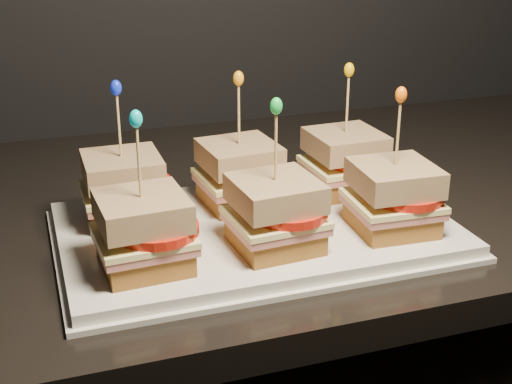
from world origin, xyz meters
name	(u,v)px	position (x,y,z in m)	size (l,w,h in m)	color
granite_slab	(58,230)	(0.09, 1.69, 0.86)	(2.29, 0.64, 0.04)	black
platter	(256,231)	(0.30, 1.56, 0.89)	(0.42, 0.26, 0.02)	white
platter_rim	(256,236)	(0.30, 1.56, 0.88)	(0.43, 0.27, 0.01)	white
sandwich_0_bread_bot	(125,209)	(0.16, 1.62, 0.91)	(0.08, 0.08, 0.02)	brown
sandwich_0_ham	(124,196)	(0.16, 1.62, 0.92)	(0.09, 0.08, 0.01)	#B66A60
sandwich_0_cheese	(124,190)	(0.16, 1.62, 0.93)	(0.09, 0.09, 0.01)	#FCF398
sandwich_0_tomato	(135,185)	(0.18, 1.61, 0.94)	(0.08, 0.08, 0.01)	red
sandwich_0_bread_top	(122,168)	(0.16, 1.62, 0.96)	(0.08, 0.08, 0.03)	#65330F
sandwich_0_pick	(119,129)	(0.16, 1.62, 1.00)	(0.00, 0.00, 0.09)	tan
sandwich_0_frill	(116,88)	(0.16, 1.62, 1.05)	(0.01, 0.01, 0.02)	#1229D4
sandwich_1_bread_bot	(240,194)	(0.30, 1.62, 0.91)	(0.08, 0.08, 0.02)	brown
sandwich_1_ham	(239,182)	(0.30, 1.62, 0.92)	(0.09, 0.08, 0.01)	#B66A60
sandwich_1_cheese	(239,177)	(0.30, 1.62, 0.93)	(0.09, 0.09, 0.01)	#FCF398
sandwich_1_tomato	(251,171)	(0.31, 1.61, 0.94)	(0.08, 0.08, 0.01)	red
sandwich_1_bread_top	(239,155)	(0.30, 1.62, 0.96)	(0.08, 0.08, 0.03)	#65330F
sandwich_1_pick	(239,118)	(0.30, 1.62, 1.00)	(0.00, 0.00, 0.09)	tan
sandwich_1_frill	(238,78)	(0.30, 1.62, 1.05)	(0.01, 0.01, 0.02)	orange
sandwich_2_bread_bot	(344,181)	(0.43, 1.62, 0.91)	(0.08, 0.08, 0.02)	brown
sandwich_2_ham	(344,169)	(0.43, 1.62, 0.92)	(0.09, 0.08, 0.01)	#B66A60
sandwich_2_cheese	(344,164)	(0.43, 1.62, 0.93)	(0.09, 0.09, 0.01)	#FCF398
sandwich_2_tomato	(356,159)	(0.44, 1.61, 0.94)	(0.08, 0.08, 0.01)	red
sandwich_2_bread_top	(345,144)	(0.43, 1.62, 0.96)	(0.08, 0.08, 0.03)	#65330F
sandwich_2_pick	(347,108)	(0.43, 1.62, 1.00)	(0.00, 0.00, 0.09)	tan
sandwich_2_frill	(349,70)	(0.43, 1.62, 1.05)	(0.01, 0.01, 0.02)	#ECB003
sandwich_3_bread_bot	(145,256)	(0.16, 1.50, 0.91)	(0.08, 0.08, 0.02)	brown
sandwich_3_ham	(144,242)	(0.16, 1.50, 0.92)	(0.09, 0.08, 0.01)	#B66A60
sandwich_3_cheese	(144,235)	(0.16, 1.50, 0.93)	(0.09, 0.09, 0.01)	#FCF398
sandwich_3_tomato	(157,229)	(0.18, 1.49, 0.94)	(0.08, 0.08, 0.01)	red
sandwich_3_bread_top	(142,210)	(0.16, 1.50, 0.96)	(0.08, 0.08, 0.03)	#65330F
sandwich_3_pick	(139,166)	(0.16, 1.50, 1.00)	(0.00, 0.00, 0.09)	tan
sandwich_3_frill	(136,119)	(0.16, 1.50, 1.05)	(0.01, 0.01, 0.02)	#06BDC0
sandwich_4_bread_bot	(275,237)	(0.30, 1.50, 0.91)	(0.08, 0.08, 0.02)	brown
sandwich_4_ham	(275,223)	(0.30, 1.50, 0.92)	(0.09, 0.08, 0.01)	#B66A60
sandwich_4_cheese	(275,217)	(0.30, 1.50, 0.93)	(0.09, 0.09, 0.01)	#FCF398
sandwich_4_tomato	(288,211)	(0.31, 1.49, 0.94)	(0.08, 0.08, 0.01)	red
sandwich_4_bread_top	(275,193)	(0.30, 1.50, 0.96)	(0.08, 0.08, 0.03)	#65330F
sandwich_4_pick	(276,151)	(0.30, 1.50, 1.00)	(0.00, 0.00, 0.09)	tan
sandwich_4_frill	(276,106)	(0.30, 1.50, 1.05)	(0.01, 0.01, 0.02)	green
sandwich_5_bread_bot	(391,219)	(0.43, 1.50, 0.91)	(0.08, 0.08, 0.02)	brown
sandwich_5_ham	(392,206)	(0.43, 1.50, 0.92)	(0.09, 0.08, 0.01)	#B66A60
sandwich_5_cheese	(393,200)	(0.43, 1.50, 0.93)	(0.09, 0.09, 0.01)	#FCF398
sandwich_5_tomato	(406,195)	(0.44, 1.49, 0.94)	(0.08, 0.08, 0.01)	red
sandwich_5_bread_top	(395,178)	(0.43, 1.50, 0.96)	(0.08, 0.08, 0.03)	#65330F
sandwich_5_pick	(398,138)	(0.43, 1.50, 1.00)	(0.00, 0.00, 0.09)	tan
sandwich_5_frill	(401,95)	(0.43, 1.50, 1.05)	(0.01, 0.01, 0.02)	orange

